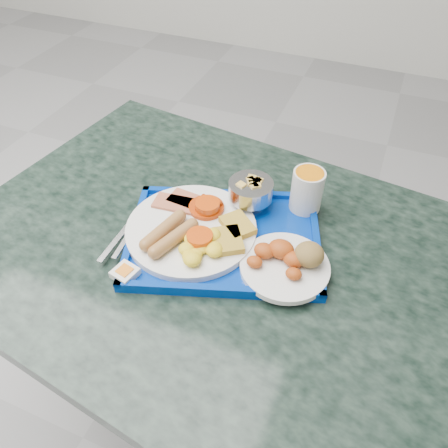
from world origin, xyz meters
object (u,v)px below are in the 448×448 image
(main_plate, at_px, (194,230))
(bread_plate, at_px, (288,261))
(tray, at_px, (224,239))
(table, at_px, (231,306))
(juice_cup, at_px, (307,189))
(fruit_bowl, at_px, (251,190))

(main_plate, height_order, bread_plate, bread_plate)
(tray, xyz_separation_m, main_plate, (-0.06, -0.02, 0.02))
(table, height_order, juice_cup, juice_cup)
(table, distance_m, fruit_bowl, 0.28)
(tray, bearing_deg, juice_cup, 50.32)
(tray, relative_size, bread_plate, 2.67)
(table, distance_m, bread_plate, 0.25)
(main_plate, relative_size, bread_plate, 1.57)
(table, relative_size, fruit_bowl, 13.09)
(fruit_bowl, distance_m, juice_cup, 0.12)
(table, height_order, fruit_bowl, fruit_bowl)
(table, height_order, tray, tray)
(tray, xyz_separation_m, fruit_bowl, (0.02, 0.12, 0.05))
(table, xyz_separation_m, fruit_bowl, (-0.01, 0.14, 0.25))
(bread_plate, relative_size, fruit_bowl, 1.79)
(fruit_bowl, xyz_separation_m, juice_cup, (0.12, 0.04, 0.01))
(table, distance_m, main_plate, 0.24)
(main_plate, distance_m, bread_plate, 0.21)
(tray, height_order, bread_plate, bread_plate)
(table, distance_m, tray, 0.20)
(fruit_bowl, relative_size, juice_cup, 1.01)
(table, xyz_separation_m, tray, (-0.03, 0.02, 0.20))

